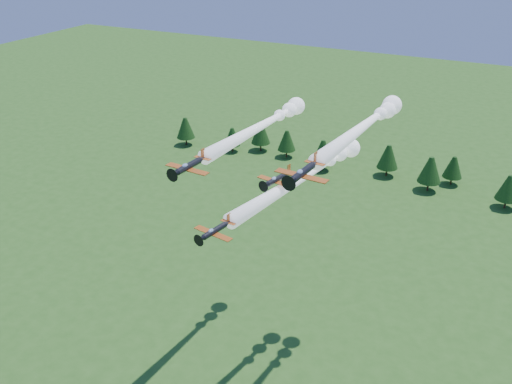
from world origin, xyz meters
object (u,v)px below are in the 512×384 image
at_px(plane_right, 366,124).
at_px(plane_lead, 310,173).
at_px(plane_left, 265,124).
at_px(plane_slot, 277,179).

bearing_deg(plane_right, plane_lead, -143.64).
height_order(plane_lead, plane_right, plane_right).
distance_m(plane_lead, plane_right, 13.07).
xyz_separation_m(plane_left, plane_right, (20.43, -2.30, 3.82)).
bearing_deg(plane_slot, plane_lead, 85.69).
relative_size(plane_left, plane_right, 1.01).
height_order(plane_right, plane_slot, plane_right).
xyz_separation_m(plane_lead, plane_left, (-12.23, 7.23, 5.09)).
xyz_separation_m(plane_left, plane_slot, (9.62, -15.82, -3.30)).
xyz_separation_m(plane_right, plane_slot, (-10.80, -13.52, -7.12)).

